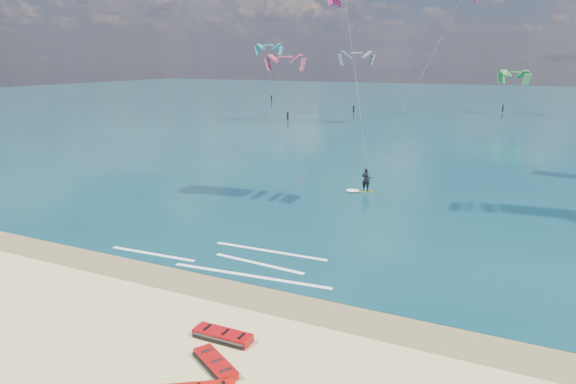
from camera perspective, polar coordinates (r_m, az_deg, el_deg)
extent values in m
plane|color=tan|center=(57.88, 10.90, 4.20)|extent=(320.00, 320.00, 0.00)
cube|color=brown|center=(25.30, -11.84, -9.54)|extent=(320.00, 2.40, 0.01)
cube|color=#0B343F|center=(120.42, 18.96, 9.00)|extent=(320.00, 200.00, 0.04)
cube|color=#9FC417|center=(40.87, 8.60, 0.08)|extent=(1.46, 0.85, 0.06)
imported|color=black|center=(40.64, 8.66, 1.37)|extent=(0.69, 0.47, 1.85)
cylinder|color=black|center=(40.21, 8.96, 1.60)|extent=(0.55, 0.22, 0.04)
cube|color=white|center=(26.57, -3.29, -7.93)|extent=(5.29, 0.62, 0.01)
cube|color=white|center=(28.71, -14.82, -6.66)|extent=(5.25, 0.52, 0.01)
cube|color=white|center=(25.20, -4.23, -9.25)|extent=(8.25, 0.99, 0.01)
cube|color=white|center=(28.16, -2.00, -6.58)|extent=(6.62, 0.48, 0.01)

